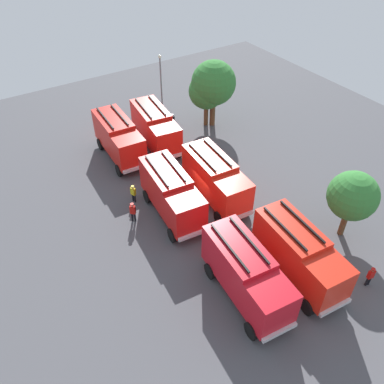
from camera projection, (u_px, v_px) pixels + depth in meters
ground_plane at (192, 205)px, 32.06m from camera, size 55.77×55.77×0.00m
fire_truck_0 at (119, 137)px, 35.97m from camera, size 7.32×3.07×3.88m
fire_truck_1 at (171, 193)px, 29.91m from camera, size 7.40×3.32×3.88m
fire_truck_2 at (246, 273)px, 24.04m from camera, size 7.40×3.32×3.88m
fire_truck_3 at (155, 127)px, 37.40m from camera, size 7.44×3.43×3.88m
fire_truck_4 at (216, 178)px, 31.31m from camera, size 7.37×3.21×3.88m
fire_truck_5 at (299, 253)px, 25.28m from camera, size 7.39×3.27×3.88m
firefighter_0 at (370, 276)px, 25.45m from camera, size 0.30×0.45×1.62m
firefighter_1 at (173, 121)px, 40.53m from camera, size 0.29×0.45×1.77m
firefighter_2 at (133, 193)px, 31.87m from camera, size 0.48×0.37×1.60m
firefighter_3 at (133, 211)px, 30.00m from camera, size 0.46×0.47×1.78m
tree_0 at (207, 91)px, 39.54m from camera, size 3.64×3.64×5.64m
tree_1 at (214, 83)px, 38.99m from camera, size 4.47×4.47×6.93m
tree_2 at (353, 196)px, 27.25m from camera, size 3.54×3.54×5.49m
traffic_cone_0 at (198, 158)px, 36.71m from camera, size 0.39×0.39×0.55m
traffic_cone_1 at (191, 168)px, 35.40m from camera, size 0.50×0.50×0.72m
lamppost at (161, 80)px, 41.59m from camera, size 0.36×0.36×6.49m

